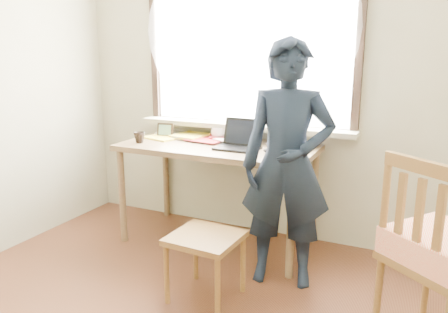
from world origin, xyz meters
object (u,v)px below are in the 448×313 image
at_px(work_chair, 205,245).
at_px(side_chair, 440,250).
at_px(mug_dark, 139,138).
at_px(person, 287,165).
at_px(desk, 218,155).
at_px(mug_white, 219,133).
at_px(laptop, 240,141).

bearing_deg(work_chair, side_chair, 4.19).
bearing_deg(side_chair, mug_dark, 167.10).
distance_m(side_chair, person, 1.01).
relative_size(desk, mug_white, 11.42).
xyz_separation_m(desk, mug_white, (-0.09, 0.21, 0.14)).
bearing_deg(mug_white, side_chair, -28.30).
relative_size(mug_white, person, 0.08).
height_order(desk, work_chair, desk).
xyz_separation_m(work_chair, side_chair, (1.30, 0.10, 0.19)).
height_order(work_chair, person, person).
bearing_deg(side_chair, work_chair, -175.81).
height_order(laptop, person, person).
distance_m(laptop, mug_white, 0.38).
height_order(desk, person, person).
bearing_deg(desk, mug_dark, -162.05).
bearing_deg(work_chair, mug_white, 111.20).
distance_m(mug_dark, person, 1.29).
bearing_deg(desk, side_chair, -23.69).
distance_m(laptop, mug_dark, 0.82).
height_order(laptop, work_chair, laptop).
bearing_deg(laptop, work_chair, -82.74).
bearing_deg(work_chair, person, 48.84).
xyz_separation_m(mug_dark, work_chair, (0.90, -0.60, -0.50)).
bearing_deg(mug_white, work_chair, -68.80).
xyz_separation_m(mug_white, person, (0.77, -0.57, -0.05)).
xyz_separation_m(laptop, work_chair, (0.10, -0.76, -0.51)).
relative_size(laptop, mug_white, 2.44).
height_order(laptop, side_chair, side_chair).
distance_m(work_chair, side_chair, 1.31).
xyz_separation_m(laptop, mug_white, (-0.29, 0.24, 0.00)).
relative_size(laptop, work_chair, 0.75).
bearing_deg(person, mug_dark, 159.78).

